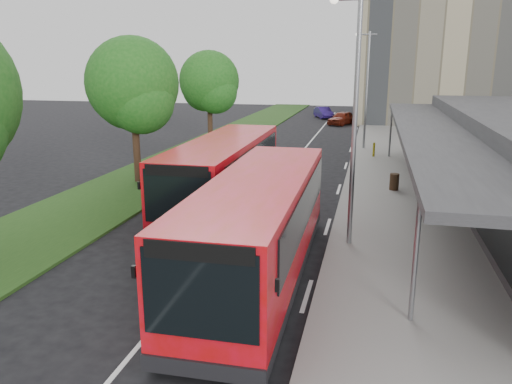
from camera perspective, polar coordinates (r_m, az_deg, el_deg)
ground at (r=16.23m, az=-4.94°, el=-7.49°), size 120.00×120.00×0.00m
pavement at (r=34.81m, az=15.06°, el=4.12°), size 5.00×80.00×0.15m
grass_verge at (r=36.73m, az=-5.69°, el=5.03°), size 5.00×80.00×0.10m
lane_centre_line at (r=30.27m, az=3.87°, el=2.95°), size 0.12×70.00×0.01m
kerb_dashes at (r=33.85m, az=10.52°, el=3.97°), size 0.12×56.00×0.01m
office_block at (r=57.10m, az=23.49°, el=16.33°), size 22.00×12.00×18.00m
tree_mid at (r=26.16m, az=-13.86°, el=11.30°), size 4.61×4.61×7.40m
tree_far at (r=37.27m, az=-5.36°, el=12.08°), size 4.38×4.38×6.99m
lamp_post_near at (r=16.34m, az=11.01°, el=9.52°), size 1.44×0.28×8.00m
lamp_post_far at (r=36.30m, az=12.44°, el=12.07°), size 1.44×0.28×8.00m
bus_main at (r=14.22m, az=0.42°, el=-4.07°), size 2.87×10.61×2.99m
bus_second at (r=20.91m, az=-3.67°, el=2.00°), size 2.89×10.66×3.01m
litter_bin at (r=24.84m, az=15.52°, el=1.14°), size 0.56×0.56×0.79m
bollard at (r=33.48m, az=13.32°, el=4.75°), size 0.16×0.16×0.91m
car_near at (r=51.61m, az=9.81°, el=8.33°), size 3.07×4.30×1.36m
car_far at (r=57.72m, az=7.72°, el=8.99°), size 2.69×4.01×1.25m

